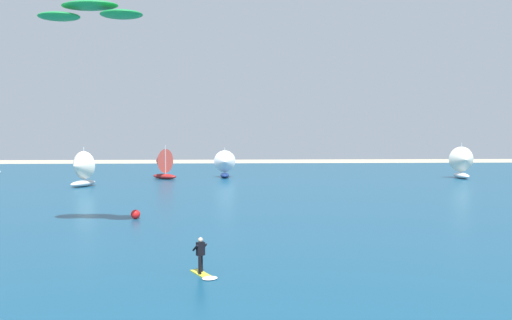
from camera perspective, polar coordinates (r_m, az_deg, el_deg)
ocean at (r=58.72m, az=-0.33°, el=-3.14°), size 160.00×90.00×0.10m
kitesurfer at (r=23.53m, az=-5.99°, el=-11.19°), size 1.43×1.99×1.67m
kite at (r=33.49m, az=-18.02°, el=15.45°), size 6.81×3.24×0.99m
sailboat_trailing at (r=62.60m, az=-19.05°, el=-0.93°), size 3.69×4.13×4.63m
sailboat_outermost at (r=70.96m, az=-3.49°, el=-0.44°), size 3.04×3.60×4.24m
sailboat_far_right at (r=70.49m, az=-10.50°, el=-0.38°), size 4.13×3.78×4.58m
sailboat_mid_right at (r=75.08m, az=22.10°, el=-0.24°), size 3.49×4.13×4.87m
marker_buoy at (r=38.91m, az=-13.27°, el=-5.90°), size 0.69×0.69×0.69m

